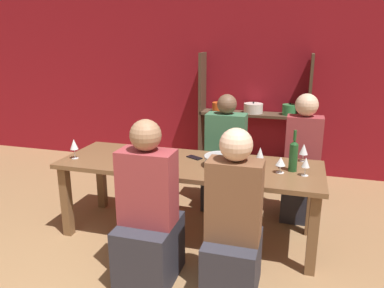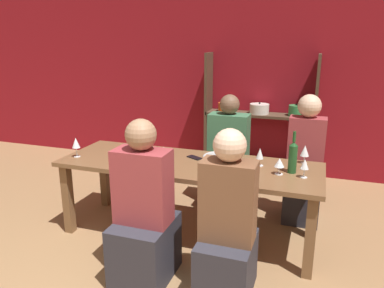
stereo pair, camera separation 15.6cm
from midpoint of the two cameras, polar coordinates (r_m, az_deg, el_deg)
The scene contains 18 objects.
wall_back_red at distance 5.30m, azimuth 4.16°, elevation 10.65°, with size 8.80×0.06×2.70m.
shelf_unit at distance 5.15m, azimuth 8.49°, elevation 1.86°, with size 1.45×0.30×1.64m.
dining_table at distance 3.45m, azimuth -1.77°, elevation -4.24°, with size 2.38×0.81×0.73m.
mixing_bowl at distance 3.31m, azimuth 3.07°, elevation -2.54°, with size 0.30×0.30×0.10m.
wine_bottle_green at distance 3.26m, azimuth 13.89°, elevation -1.67°, with size 0.07×0.07×0.36m.
wine_glass_empty_a at distance 3.69m, azimuth -18.70°, elevation -0.10°, with size 0.08×0.08×0.19m.
wine_glass_white_a at distance 3.35m, azimuth -5.56°, elevation -1.22°, with size 0.07×0.07×0.16m.
wine_glass_empty_b at distance 3.55m, azimuth 15.46°, elevation -0.80°, with size 0.08×0.08×0.17m.
wine_glass_white_b at distance 3.37m, azimuth 9.05°, elevation -1.41°, with size 0.07×0.07×0.16m.
wine_glass_empty_c at distance 3.15m, azimuth -4.69°, elevation -2.23°, with size 0.08×0.08×0.17m.
wine_glass_red_a at distance 3.20m, azimuth 12.00°, elevation -2.68°, with size 0.08×0.08×0.14m.
wine_glass_red_b at distance 2.98m, azimuth 4.74°, elevation -3.43°, with size 0.07×0.07×0.17m.
wine_glass_white_c at distance 3.18m, azimuth 15.61°, elevation -2.82°, with size 0.07×0.07×0.16m.
cell_phone at distance 3.55m, azimuth -0.90°, elevation -2.08°, with size 0.17×0.13×0.01m.
person_near_a at distance 2.77m, azimuth 4.64°, elevation -13.45°, with size 0.38×0.48×1.25m.
person_far_a at distance 4.00m, azimuth 15.22°, elevation -4.08°, with size 0.35×0.44×1.31m.
person_near_b at distance 2.92m, azimuth -8.18°, elevation -11.88°, with size 0.41×0.52×1.28m.
person_far_b at distance 4.16m, azimuth 4.04°, elevation -3.36°, with size 0.43×0.53×1.26m.
Camera 1 is at (1.05, -1.35, 1.82)m, focal length 35.00 mm.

